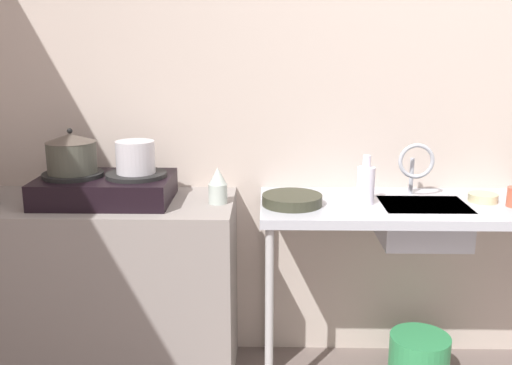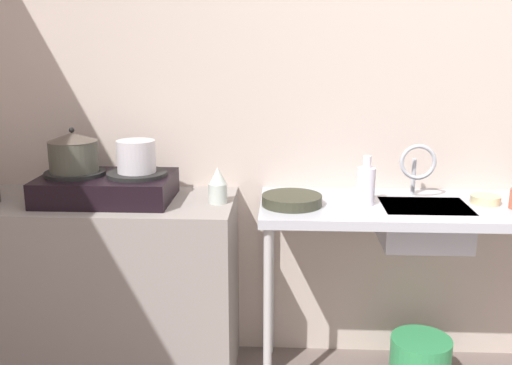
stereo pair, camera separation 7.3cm
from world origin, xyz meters
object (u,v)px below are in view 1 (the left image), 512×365
object	(u,v)px
pot_on_left_burner	(71,153)
bucket_on_floor	(419,358)
stove	(106,188)
bottle_by_sink	(366,184)
faucet	(416,163)
frying_pan	(292,200)
sink_basin	(423,223)
pot_on_right_burner	(135,157)
small_bowl_on_drainboard	(483,198)
percolator	(218,186)

from	to	relation	value
pot_on_left_burner	bucket_on_floor	bearing A→B (deg)	-0.37
stove	bottle_by_sink	world-z (taller)	bottle_by_sink
pot_on_left_burner	bucket_on_floor	size ratio (longest dim) A/B	0.77
faucet	bottle_by_sink	distance (m)	0.27
pot_on_left_burner	frying_pan	world-z (taller)	pot_on_left_burner
sink_basin	bottle_by_sink	size ratio (longest dim) A/B	1.72
stove	pot_on_right_burner	xyz separation A→B (m)	(0.14, 0.00, 0.14)
bucket_on_floor	faucet	bearing A→B (deg)	117.18
stove	pot_on_left_burner	size ratio (longest dim) A/B	2.69
bottle_by_sink	faucet	bearing A→B (deg)	23.86
sink_basin	bucket_on_floor	world-z (taller)	sink_basin
sink_basin	bottle_by_sink	distance (m)	0.31
sink_basin	frying_pan	bearing A→B (deg)	-178.08
pot_on_right_burner	sink_basin	xyz separation A→B (m)	(1.25, -0.02, -0.29)
faucet	small_bowl_on_drainboard	world-z (taller)	faucet
pot_on_right_burner	percolator	distance (m)	0.38
pot_on_left_burner	small_bowl_on_drainboard	xyz separation A→B (m)	(1.80, 0.03, -0.20)
percolator	small_bowl_on_drainboard	bearing A→B (deg)	2.31
percolator	small_bowl_on_drainboard	xyz separation A→B (m)	(1.16, 0.05, -0.06)
percolator	sink_basin	world-z (taller)	percolator
pot_on_left_burner	percolator	bearing A→B (deg)	-1.85
frying_pan	small_bowl_on_drainboard	distance (m)	0.84
pot_on_right_burner	bottle_by_sink	xyz separation A→B (m)	(1.00, -0.02, -0.11)
pot_on_left_burner	pot_on_right_burner	world-z (taller)	pot_on_left_burner
small_bowl_on_drainboard	pot_on_right_burner	bearing A→B (deg)	-179.00
pot_on_right_burner	bottle_by_sink	world-z (taller)	pot_on_right_burner
pot_on_left_burner	faucet	xyz separation A→B (m)	(1.51, 0.09, -0.06)
percolator	faucet	xyz separation A→B (m)	(0.88, 0.11, 0.08)
stove	bucket_on_floor	xyz separation A→B (m)	(1.42, -0.01, -0.81)
pot_on_left_burner	sink_basin	distance (m)	1.56
pot_on_right_burner	sink_basin	distance (m)	1.29
pot_on_right_burner	faucet	xyz separation A→B (m)	(1.23, 0.09, -0.04)
small_bowl_on_drainboard	bucket_on_floor	world-z (taller)	small_bowl_on_drainboard
pot_on_right_burner	faucet	world-z (taller)	pot_on_right_burner
percolator	bottle_by_sink	size ratio (longest dim) A/B	0.75
faucet	frying_pan	xyz separation A→B (m)	(-0.55, -0.13, -0.14)
bottle_by_sink	pot_on_right_burner	bearing A→B (deg)	179.02
pot_on_right_burner	bucket_on_floor	bearing A→B (deg)	-0.45
pot_on_right_burner	percolator	xyz separation A→B (m)	(0.36, -0.02, -0.12)
pot_on_right_burner	faucet	bearing A→B (deg)	4.07
small_bowl_on_drainboard	bottle_by_sink	world-z (taller)	bottle_by_sink
stove	percolator	world-z (taller)	percolator
stove	bottle_by_sink	xyz separation A→B (m)	(1.13, -0.02, 0.03)
pot_on_left_burner	bucket_on_floor	xyz separation A→B (m)	(1.56, -0.01, -0.96)
pot_on_left_burner	frying_pan	distance (m)	0.98
stove	frying_pan	world-z (taller)	stove
small_bowl_on_drainboard	faucet	bearing A→B (deg)	168.03
sink_basin	faucet	distance (m)	0.27
faucet	sink_basin	bearing A→B (deg)	-79.44
percolator	bucket_on_floor	size ratio (longest dim) A/B	0.58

